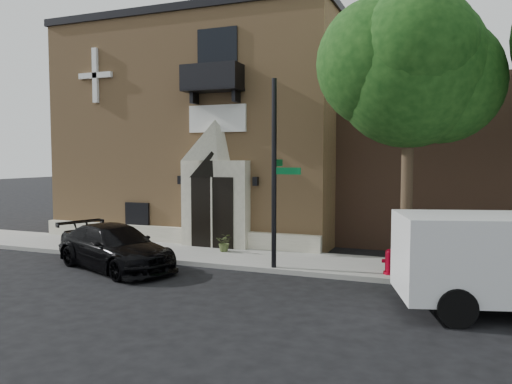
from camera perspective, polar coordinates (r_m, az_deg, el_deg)
ground at (r=15.95m, az=-5.77°, el=-8.58°), size 120.00×120.00×0.00m
sidewalk at (r=16.86m, az=-0.36°, el=-7.62°), size 42.00×3.00×0.15m
church at (r=24.05m, az=-3.45°, el=6.77°), size 12.20×11.01×9.30m
street_tree_left at (r=14.41m, az=17.19°, el=13.39°), size 4.97×4.38×7.77m
black_sedan at (r=16.16m, az=-15.82°, el=-6.08°), size 5.09×3.54×1.37m
street_sign at (r=14.90m, az=2.17°, el=2.15°), size 0.90×0.90×5.64m
fire_hydrant at (r=14.79m, az=14.99°, el=-7.70°), size 0.41×0.33×0.73m
dumpster at (r=14.75m, az=20.91°, el=-6.59°), size 2.32×1.82×1.34m
planter at (r=17.69m, az=-3.60°, el=-5.76°), size 0.65×0.59×0.65m
pedestrian_near at (r=15.69m, az=21.48°, el=-5.64°), size 0.57×0.39×1.54m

